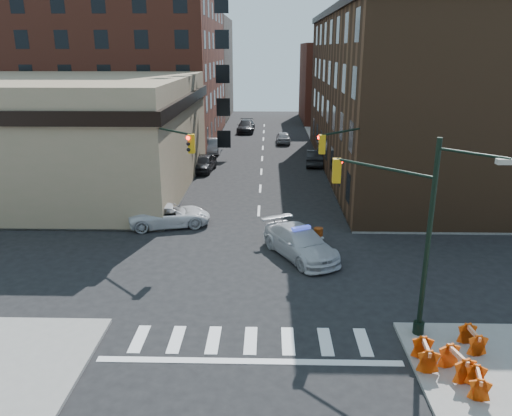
# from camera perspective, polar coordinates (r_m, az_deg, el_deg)

# --- Properties ---
(ground) EXTENTS (140.00, 140.00, 0.00)m
(ground) POSITION_cam_1_polar(r_m,az_deg,el_deg) (26.69, -0.10, -7.02)
(ground) COLOR black
(ground) RESTS_ON ground
(sidewalk_nw) EXTENTS (34.00, 54.50, 0.15)m
(sidewalk_nw) POSITION_cam_1_polar(r_m,az_deg,el_deg) (62.68, -20.90, 6.39)
(sidewalk_nw) COLOR gray
(sidewalk_nw) RESTS_ON ground
(sidewalk_ne) EXTENTS (34.00, 54.50, 0.15)m
(sidewalk_ne) POSITION_cam_1_polar(r_m,az_deg,el_deg) (62.20, 22.60, 6.11)
(sidewalk_ne) COLOR gray
(sidewalk_ne) RESTS_ON ground
(bank_building) EXTENTS (22.00, 22.00, 9.00)m
(bank_building) POSITION_cam_1_polar(r_m,az_deg,el_deg) (44.89, -21.96, 7.92)
(bank_building) COLOR #927B60
(bank_building) RESTS_ON ground
(apartment_block) EXTENTS (25.00, 25.00, 24.00)m
(apartment_block) POSITION_cam_1_polar(r_m,az_deg,el_deg) (67.03, -15.95, 17.81)
(apartment_block) COLOR brown
(apartment_block) RESTS_ON ground
(commercial_row_ne) EXTENTS (14.00, 34.00, 14.00)m
(commercial_row_ne) POSITION_cam_1_polar(r_m,az_deg,el_deg) (48.51, 16.55, 12.10)
(commercial_row_ne) COLOR #462E1C
(commercial_row_ne) RESTS_ON ground
(filler_nw) EXTENTS (20.00, 18.00, 16.00)m
(filler_nw) POSITION_cam_1_polar(r_m,az_deg,el_deg) (87.88, -9.85, 15.43)
(filler_nw) COLOR brown
(filler_nw) RESTS_ON ground
(filler_ne) EXTENTS (16.00, 16.00, 12.00)m
(filler_ne) POSITION_cam_1_polar(r_m,az_deg,el_deg) (83.46, 10.96, 13.89)
(filler_ne) COLOR brown
(filler_ne) RESTS_ON ground
(signal_pole_se) EXTENTS (5.40, 5.27, 8.00)m
(signal_pole_se) POSITION_cam_1_polar(r_m,az_deg,el_deg) (20.54, 16.56, -1.66)
(signal_pole_se) COLOR black
(signal_pole_se) RESTS_ON sidewalk_se
(signal_pole_nw) EXTENTS (3.58, 3.67, 8.00)m
(signal_pole_nw) POSITION_cam_1_polar(r_m,az_deg,el_deg) (31.03, -10.74, 4.70)
(signal_pole_nw) COLOR black
(signal_pole_nw) RESTS_ON sidewalk_nw
(signal_pole_ne) EXTENTS (3.67, 3.58, 8.00)m
(signal_pole_ne) POSITION_cam_1_polar(r_m,az_deg,el_deg) (30.80, 11.12, 4.58)
(signal_pole_ne) COLOR black
(signal_pole_ne) RESTS_ON sidewalk_ne
(tree_ne_near) EXTENTS (3.00, 3.00, 4.85)m
(tree_ne_near) POSITION_cam_1_polar(r_m,az_deg,el_deg) (51.27, 9.21, 8.90)
(tree_ne_near) COLOR black
(tree_ne_near) RESTS_ON sidewalk_ne
(tree_ne_far) EXTENTS (3.00, 3.00, 4.85)m
(tree_ne_far) POSITION_cam_1_polar(r_m,az_deg,el_deg) (59.13, 8.20, 10.10)
(tree_ne_far) COLOR black
(tree_ne_far) RESTS_ON sidewalk_ne
(police_car) EXTENTS (4.75, 6.15, 1.66)m
(police_car) POSITION_cam_1_polar(r_m,az_deg,el_deg) (28.07, 5.07, -3.96)
(police_car) COLOR silver
(police_car) RESTS_ON ground
(pickup) EXTENTS (5.74, 3.71, 1.47)m
(pickup) POSITION_cam_1_polar(r_m,az_deg,el_deg) (33.25, -9.83, -0.83)
(pickup) COLOR silver
(pickup) RESTS_ON ground
(parked_car_wnear) EXTENTS (2.36, 4.82, 1.58)m
(parked_car_wnear) POSITION_cam_1_polar(r_m,az_deg,el_deg) (47.88, -6.01, 5.12)
(parked_car_wnear) COLOR black
(parked_car_wnear) RESTS_ON ground
(parked_car_wfar) EXTENTS (1.70, 4.75, 1.56)m
(parked_car_wfar) POSITION_cam_1_polar(r_m,az_deg,el_deg) (56.59, -4.87, 7.10)
(parked_car_wfar) COLOR gray
(parked_car_wfar) RESTS_ON ground
(parked_car_wdeep) EXTENTS (2.46, 5.76, 1.65)m
(parked_car_wdeep) POSITION_cam_1_polar(r_m,az_deg,el_deg) (70.54, -1.16, 9.31)
(parked_car_wdeep) COLOR black
(parked_car_wdeep) RESTS_ON ground
(parked_car_enear) EXTENTS (1.99, 4.82, 1.55)m
(parked_car_enear) POSITION_cam_1_polar(r_m,az_deg,el_deg) (50.62, 6.72, 5.77)
(parked_car_enear) COLOR black
(parked_car_enear) RESTS_ON ground
(parked_car_efar) EXTENTS (1.73, 4.29, 1.46)m
(parked_car_efar) POSITION_cam_1_polar(r_m,az_deg,el_deg) (62.33, 3.15, 8.07)
(parked_car_efar) COLOR gray
(parked_car_efar) RESTS_ON ground
(pedestrian_a) EXTENTS (0.80, 0.67, 1.88)m
(pedestrian_a) POSITION_cam_1_polar(r_m,az_deg,el_deg) (35.29, -16.13, 0.41)
(pedestrian_a) COLOR black
(pedestrian_a) RESTS_ON sidewalk_nw
(pedestrian_b) EXTENTS (0.98, 0.81, 1.86)m
(pedestrian_b) POSITION_cam_1_polar(r_m,az_deg,el_deg) (36.26, -14.62, 0.99)
(pedestrian_b) COLOR black
(pedestrian_b) RESTS_ON sidewalk_nw
(pedestrian_c) EXTENTS (1.00, 0.61, 1.59)m
(pedestrian_c) POSITION_cam_1_polar(r_m,az_deg,el_deg) (34.81, -21.42, -0.62)
(pedestrian_c) COLOR #202431
(pedestrian_c) RESTS_ON sidewalk_nw
(barrel_road) EXTENTS (0.67, 0.67, 0.97)m
(barrel_road) POSITION_cam_1_polar(r_m,az_deg,el_deg) (30.16, 7.12, -3.17)
(barrel_road) COLOR orange
(barrel_road) RESTS_ON ground
(barrel_bank) EXTENTS (0.69, 0.69, 0.96)m
(barrel_bank) POSITION_cam_1_polar(r_m,az_deg,el_deg) (33.11, -9.36, -1.35)
(barrel_bank) COLOR #E6580A
(barrel_bank) RESTS_ON ground
(barricade_se_a) EXTENTS (0.66, 1.17, 0.84)m
(barricade_se_a) POSITION_cam_1_polar(r_m,az_deg,el_deg) (21.36, 23.46, -13.66)
(barricade_se_a) COLOR #D05C09
(barricade_se_a) RESTS_ON sidewalk_se
(barricade_se_b) EXTENTS (0.91, 1.36, 0.93)m
(barricade_se_b) POSITION_cam_1_polar(r_m,az_deg,el_deg) (19.67, 21.93, -16.20)
(barricade_se_b) COLOR red
(barricade_se_b) RESTS_ON sidewalk_se
(barricade_se_c) EXTENTS (0.66, 1.22, 0.89)m
(barricade_se_c) POSITION_cam_1_polar(r_m,az_deg,el_deg) (19.81, 18.77, -15.62)
(barricade_se_c) COLOR orange
(barricade_se_c) RESTS_ON sidewalk_se
(barricade_se_d) EXTENTS (0.76, 1.17, 0.80)m
(barricade_se_d) POSITION_cam_1_polar(r_m,az_deg,el_deg) (19.10, 23.99, -17.81)
(barricade_se_d) COLOR red
(barricade_se_d) RESTS_ON sidewalk_se
(barricade_nw_a) EXTENTS (1.27, 0.85, 0.87)m
(barricade_nw_a) POSITION_cam_1_polar(r_m,az_deg,el_deg) (34.26, -10.69, -0.58)
(barricade_nw_a) COLOR #D34109
(barricade_nw_a) RESTS_ON sidewalk_nw
(barricade_nw_b) EXTENTS (1.40, 0.74, 1.03)m
(barricade_nw_b) POSITION_cam_1_polar(r_m,az_deg,el_deg) (35.18, -15.42, -0.30)
(barricade_nw_b) COLOR red
(barricade_nw_b) RESTS_ON sidewalk_nw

